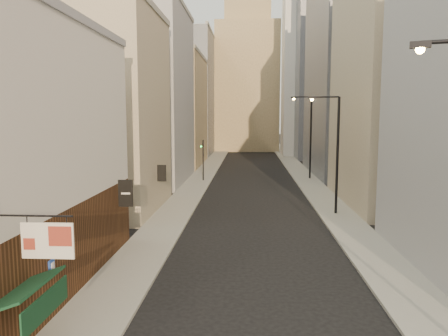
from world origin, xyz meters
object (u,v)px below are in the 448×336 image
at_px(clock_tower, 247,72).
at_px(white_tower, 304,60).
at_px(streetlamp_mid, 334,148).
at_px(streetlamp_far, 309,132).
at_px(traffic_light_left, 203,152).

distance_m(clock_tower, white_tower, 17.83).
bearing_deg(streetlamp_mid, streetlamp_far, 98.72).
bearing_deg(traffic_light_left, clock_tower, -101.91).
height_order(white_tower, traffic_light_left, white_tower).
bearing_deg(streetlamp_far, white_tower, 107.72).
height_order(white_tower, streetlamp_far, white_tower).
distance_m(white_tower, traffic_light_left, 41.94).
bearing_deg(clock_tower, streetlamp_far, -80.66).
height_order(streetlamp_mid, streetlamp_far, streetlamp_far).
relative_size(streetlamp_mid, traffic_light_left, 1.87).
bearing_deg(white_tower, streetlamp_mid, -94.17).
bearing_deg(streetlamp_far, clock_tower, 122.60).
distance_m(streetlamp_mid, traffic_light_left, 21.01).
xyz_separation_m(clock_tower, streetlamp_mid, (7.15, -66.80, -12.29)).
relative_size(clock_tower, white_tower, 1.08).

